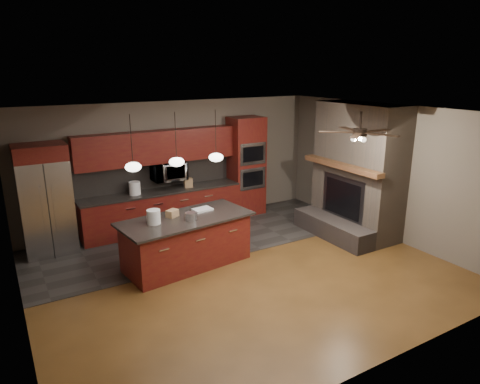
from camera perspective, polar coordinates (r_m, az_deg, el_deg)
ground at (r=7.77m, az=0.43°, el=-10.46°), size 7.00×7.00×0.00m
ceiling at (r=6.98m, az=0.48°, el=10.53°), size 7.00×6.00×0.02m
back_wall at (r=9.86m, az=-8.58°, el=3.81°), size 7.00×0.02×2.80m
right_wall at (r=9.48m, az=18.92°, el=2.60°), size 0.02×6.00×2.80m
left_wall at (r=6.31m, az=-28.07°, el=-5.15°), size 0.02×6.00×2.80m
slate_tile_patch at (r=9.22m, az=-5.37°, el=-6.06°), size 7.00×2.40×0.01m
fireplace_column at (r=9.43m, az=15.19°, el=2.20°), size 1.30×2.10×2.80m
back_cabinetry at (r=9.59m, az=-10.49°, el=0.24°), size 3.59×0.64×2.20m
oven_tower at (r=10.39m, az=0.84°, el=3.44°), size 0.80×0.63×2.38m
microwave at (r=9.56m, az=-9.51°, el=2.76°), size 0.73×0.41×0.50m
refrigerator at (r=8.94m, az=-24.50°, el=-0.97°), size 0.92×0.75×2.15m
kitchen_island at (r=7.87m, az=-7.11°, el=-6.53°), size 2.47×1.35×0.92m
white_bucket at (r=7.46m, az=-11.43°, el=-3.27°), size 0.24×0.24×0.25m
paint_can at (r=7.56m, az=-6.58°, el=-3.23°), size 0.20×0.20×0.13m
paint_tray at (r=8.05m, az=-5.04°, el=-2.33°), size 0.37×0.28×0.04m
cardboard_box at (r=7.76m, az=-9.02°, el=-2.83°), size 0.25×0.23×0.13m
counter_bucket at (r=9.34m, az=-13.86°, el=0.51°), size 0.29×0.29×0.27m
counter_box at (r=9.70m, az=-6.92°, el=1.23°), size 0.21×0.18×0.20m
pendant_left at (r=7.09m, az=-14.05°, el=3.30°), size 0.26×0.26×0.92m
pendant_center at (r=7.33m, az=-8.44°, el=4.03°), size 0.26×0.26×0.92m
pendant_right at (r=7.64m, az=-3.22°, el=4.67°), size 0.26×0.26×0.92m
ceiling_fan at (r=7.52m, az=15.68°, el=7.72°), size 1.27×1.33×0.41m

